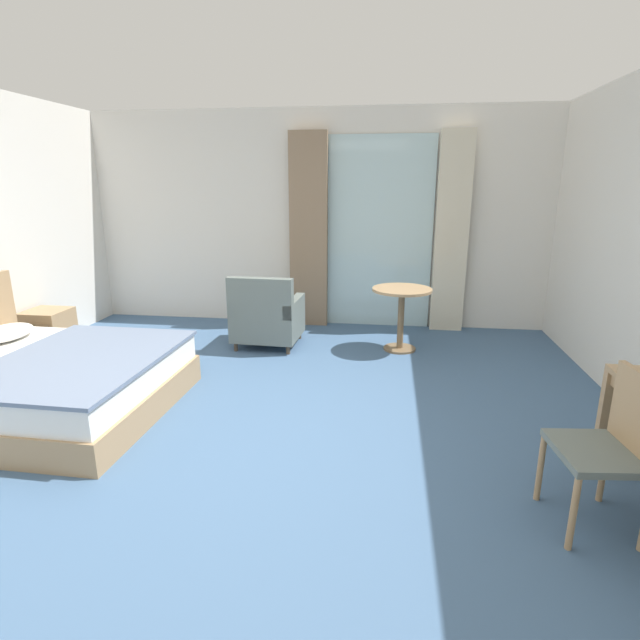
{
  "coord_description": "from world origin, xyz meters",
  "views": [
    {
      "loc": [
        0.96,
        -3.15,
        1.82
      ],
      "look_at": [
        0.43,
        0.64,
        0.76
      ],
      "focal_mm": 27.7,
      "sensor_mm": 36.0,
      "label": 1
    }
  ],
  "objects_px": {
    "desk_chair": "(612,442)",
    "bed": "(40,381)",
    "nightstand": "(49,332)",
    "round_cafe_table": "(401,305)",
    "armchair_by_window": "(267,318)"
  },
  "relations": [
    {
      "from": "desk_chair",
      "to": "bed",
      "type": "bearing_deg",
      "value": 167.62
    },
    {
      "from": "nightstand",
      "to": "round_cafe_table",
      "type": "bearing_deg",
      "value": 10.13
    },
    {
      "from": "nightstand",
      "to": "armchair_by_window",
      "type": "relative_size",
      "value": 0.59
    },
    {
      "from": "desk_chair",
      "to": "armchair_by_window",
      "type": "distance_m",
      "value": 3.8
    },
    {
      "from": "nightstand",
      "to": "armchair_by_window",
      "type": "distance_m",
      "value": 2.39
    },
    {
      "from": "desk_chair",
      "to": "round_cafe_table",
      "type": "relative_size",
      "value": 1.24
    },
    {
      "from": "armchair_by_window",
      "to": "round_cafe_table",
      "type": "xyz_separation_m",
      "value": [
        1.52,
        0.08,
        0.18
      ]
    },
    {
      "from": "nightstand",
      "to": "armchair_by_window",
      "type": "xyz_separation_m",
      "value": [
        2.31,
        0.61,
        0.09
      ]
    },
    {
      "from": "bed",
      "to": "round_cafe_table",
      "type": "bearing_deg",
      "value": 33.83
    },
    {
      "from": "bed",
      "to": "desk_chair",
      "type": "bearing_deg",
      "value": -12.38
    },
    {
      "from": "nightstand",
      "to": "armchair_by_window",
      "type": "bearing_deg",
      "value": 14.73
    },
    {
      "from": "nightstand",
      "to": "round_cafe_table",
      "type": "distance_m",
      "value": 3.9
    },
    {
      "from": "bed",
      "to": "desk_chair",
      "type": "height_order",
      "value": "bed"
    },
    {
      "from": "desk_chair",
      "to": "armchair_by_window",
      "type": "relative_size",
      "value": 1.05
    },
    {
      "from": "armchair_by_window",
      "to": "round_cafe_table",
      "type": "relative_size",
      "value": 1.19
    }
  ]
}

